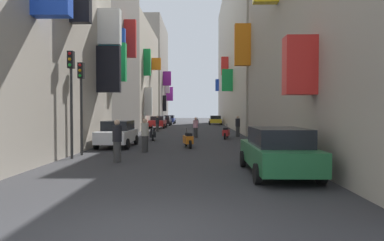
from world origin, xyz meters
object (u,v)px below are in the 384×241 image
Objects in this scene: parked_car_red at (158,122)px; traffic_light_near_corner at (81,93)px; parked_car_black at (165,120)px; pedestrian_near_right at (196,127)px; scooter_red at (226,133)px; pedestrian_mid_street at (238,126)px; scooter_white at (197,122)px; scooter_orange at (188,140)px; traffic_light_far_corner at (71,86)px; scooter_black at (153,134)px; pedestrian_crossing at (145,135)px; pedestrian_near_left at (117,141)px; parked_car_yellow at (215,120)px; parked_car_green at (277,150)px; pedestrian_far_away at (157,124)px; parked_car_white at (118,133)px; scooter_blue at (196,124)px; parked_car_blue at (169,119)px.

parked_car_red is 25.33m from traffic_light_near_corner.
pedestrian_near_right is (4.81, -22.61, 0.05)m from parked_car_black.
scooter_red is 1.12× the size of pedestrian_mid_street.
scooter_white is at bearing 89.82° from pedestrian_near_right.
scooter_orange is at bearing -78.51° from parked_car_red.
pedestrian_near_right is at bearing -78.00° from parked_car_black.
traffic_light_far_corner reaches higher than pedestrian_near_right.
scooter_black is at bearing 76.12° from traffic_light_far_corner.
scooter_black is (1.72, -17.09, -0.32)m from parked_car_red.
scooter_white is 1.07× the size of pedestrian_crossing.
traffic_light_near_corner is at bearing 136.33° from pedestrian_near_left.
parked_car_black is 25.22m from scooter_black.
parked_car_yellow is 37.33m from traffic_light_near_corner.
pedestrian_near_left is (1.67, -35.44, 0.12)m from parked_car_black.
scooter_white is at bearing 81.33° from traffic_light_near_corner.
parked_car_black is 2.16× the size of scooter_white.
traffic_light_far_corner is (-8.21, 3.57, 2.39)m from parked_car_green.
parked_car_green is 9.72m from traffic_light_near_corner.
pedestrian_far_away reaches higher than scooter_orange.
parked_car_black reaches higher than scooter_white.
parked_car_red is at bearing 114.63° from scooter_red.
parked_car_white is 4.21m from scooter_orange.
scooter_black and scooter_orange have the same top height.
parked_car_black is 32.19m from pedestrian_crossing.
scooter_white is 37.47m from traffic_light_far_corner.
scooter_black is 0.40× the size of traffic_light_near_corner.
scooter_red and scooter_blue have the same top height.
parked_car_yellow is at bearing 91.30° from pedestrian_mid_street.
parked_car_yellow is at bearing 81.20° from pedestrian_crossing.
pedestrian_mid_street is at bearing 87.68° from parked_car_green.
scooter_red is at bearing 40.26° from parked_car_white.
parked_car_green is at bearing -23.47° from traffic_light_far_corner.
pedestrian_crossing is at bearing -94.31° from scooter_white.
pedestrian_near_right is (3.14, 12.82, -0.07)m from pedestrian_near_left.
parked_car_black is 5.49m from scooter_white.
parked_car_green reaches higher than parked_car_blue.
pedestrian_mid_street reaches higher than pedestrian_crossing.
traffic_light_near_corner is at bearing -98.67° from scooter_white.
parked_car_white is 2.28× the size of pedestrian_near_left.
parked_car_black is at bearing 101.32° from parked_car_green.
parked_car_blue is at bearing 139.98° from scooter_white.
pedestrian_near_right is at bearing 63.25° from traffic_light_near_corner.
traffic_light_near_corner is (-0.72, -39.77, 2.23)m from parked_car_blue.
parked_car_white is 9.06m from scooter_red.
parked_car_green is 2.52× the size of scooter_black.
pedestrian_near_left is at bearing -100.32° from pedestrian_crossing.
scooter_orange is (-0.46, -32.40, 0.00)m from scooter_white.
parked_car_red is at bearing 121.27° from pedestrian_mid_street.
pedestrian_near_left reaches higher than scooter_red.
scooter_white is at bearing 65.11° from parked_car_red.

